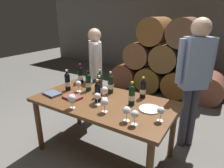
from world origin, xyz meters
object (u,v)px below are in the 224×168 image
object	(u,v)px
wine_glass_1	(161,111)
wine_bottle_3	(81,75)
wine_bottle_2	(143,89)
wine_glass_4	(97,97)
wine_bottle_1	(132,95)
wine_bottle_0	(88,82)
wine_bottle_4	(100,87)
wine_glass_3	(135,115)
tasting_notebook	(72,97)
dining_table	(103,107)
wine_bottle_7	(98,92)
wine_glass_7	(105,102)
wine_bottle_6	(100,82)
wine_bottle_8	(111,84)
wine_glass_0	(105,90)
wine_bottle_5	(68,81)
wine_glass_5	(72,99)
wine_glass_6	(78,84)
serving_plate	(150,109)
sommelier_presenting	(194,74)
taster_seated_left	(95,67)
leather_ledger	(52,94)
wine_glass_2	(127,111)

from	to	relation	value
wine_glass_1	wine_bottle_3	bearing A→B (deg)	162.11
wine_bottle_2	wine_glass_4	xyz separation A→B (m)	(-0.36, -0.47, -0.01)
wine_bottle_1	wine_glass_1	xyz separation A→B (m)	(0.40, -0.18, -0.02)
wine_bottle_0	wine_bottle_4	xyz separation A→B (m)	(0.24, -0.07, -0.00)
wine_glass_3	tasting_notebook	world-z (taller)	wine_glass_3
dining_table	wine_bottle_7	world-z (taller)	wine_bottle_7
wine_bottle_3	tasting_notebook	bearing A→B (deg)	-60.18
wine_bottle_2	wine_bottle_4	distance (m)	0.54
wine_glass_3	wine_glass_7	size ratio (longest dim) A/B	0.95
wine_bottle_6	tasting_notebook	bearing A→B (deg)	-108.75
wine_bottle_8	wine_bottle_1	bearing A→B (deg)	-24.18
wine_glass_0	wine_bottle_5	bearing A→B (deg)	-176.53
wine_glass_5	wine_bottle_7	bearing A→B (deg)	64.62
wine_glass_3	wine_glass_6	size ratio (longest dim) A/B	0.98
wine_glass_0	serving_plate	distance (m)	0.60
wine_glass_1	dining_table	bearing A→B (deg)	171.91
wine_glass_4	wine_glass_5	world-z (taller)	wine_glass_5
wine_glass_6	sommelier_presenting	world-z (taller)	sommelier_presenting
wine_bottle_1	wine_glass_1	size ratio (longest dim) A/B	1.88
wine_bottle_3	wine_bottle_5	world-z (taller)	wine_bottle_3
wine_bottle_4	wine_glass_4	xyz separation A→B (m)	(0.13, -0.23, -0.01)
wine_bottle_0	wine_glass_4	xyz separation A→B (m)	(0.37, -0.30, -0.02)
wine_bottle_5	wine_glass_4	world-z (taller)	wine_bottle_5
wine_bottle_2	wine_bottle_6	distance (m)	0.60
wine_glass_1	wine_glass_5	bearing A→B (deg)	-165.09
wine_bottle_0	wine_glass_1	world-z (taller)	wine_bottle_0
wine_bottle_8	taster_seated_left	world-z (taller)	taster_seated_left
wine_bottle_0	wine_glass_3	world-z (taller)	wine_bottle_0
dining_table	leather_ledger	bearing A→B (deg)	-163.04
wine_glass_6	wine_bottle_0	bearing A→B (deg)	46.02
wine_bottle_5	wine_bottle_8	world-z (taller)	same
wine_glass_7	wine_bottle_2	bearing A→B (deg)	71.18
wine_bottle_2	wine_glass_3	bearing A→B (deg)	-73.18
wine_glass_4	tasting_notebook	world-z (taller)	wine_glass_4
wine_bottle_4	wine_glass_5	distance (m)	0.44
wine_bottle_3	taster_seated_left	distance (m)	0.38
wine_bottle_0	wine_bottle_4	bearing A→B (deg)	-16.90
wine_bottle_7	wine_glass_4	bearing A→B (deg)	-57.92
wine_bottle_2	wine_glass_5	distance (m)	0.87
wine_bottle_6	wine_bottle_7	xyz separation A→B (m)	(0.18, -0.31, -0.01)
wine_glass_0	tasting_notebook	size ratio (longest dim) A/B	0.70
wine_bottle_2	wine_glass_2	size ratio (longest dim) A/B	1.75
wine_bottle_3	wine_bottle_4	distance (m)	0.58
wine_bottle_6	wine_bottle_3	bearing A→B (deg)	167.74
wine_bottle_5	leather_ledger	xyz separation A→B (m)	(-0.06, -0.23, -0.11)
sommelier_presenting	wine_bottle_2	bearing A→B (deg)	-139.78
wine_glass_2	leather_ledger	distance (m)	1.13
tasting_notebook	wine_bottle_7	bearing A→B (deg)	25.02
wine_bottle_4	serving_plate	size ratio (longest dim) A/B	1.13
wine_bottle_3	wine_bottle_8	world-z (taller)	wine_bottle_3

